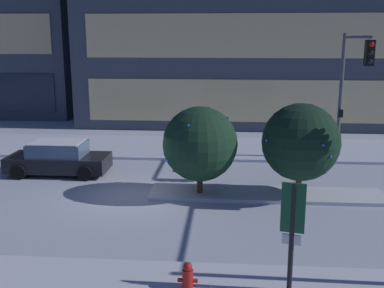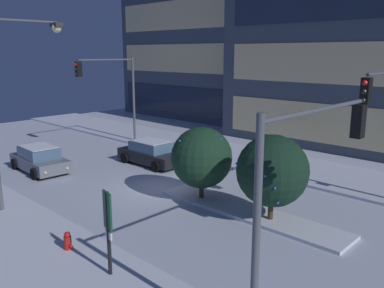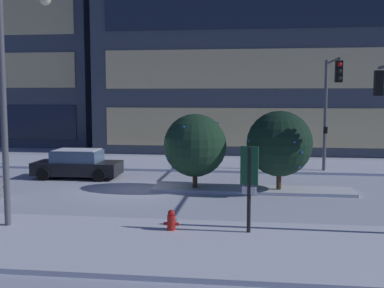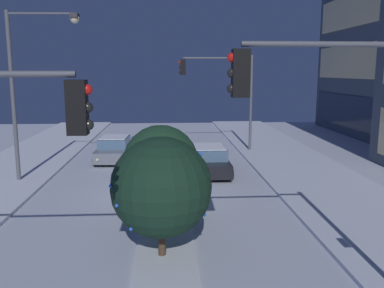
{
  "view_description": "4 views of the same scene",
  "coord_description": "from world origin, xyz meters",
  "views": [
    {
      "loc": [
        3.68,
        -16.67,
        5.96
      ],
      "look_at": [
        2.37,
        0.17,
        2.09
      ],
      "focal_mm": 43.26,
      "sensor_mm": 36.0,
      "label": 1
    },
    {
      "loc": [
        14.79,
        -13.05,
        6.78
      ],
      "look_at": [
        1.98,
        0.37,
        2.59
      ],
      "focal_mm": 37.85,
      "sensor_mm": 36.0,
      "label": 2
    },
    {
      "loc": [
        5.4,
        -21.44,
        4.38
      ],
      "look_at": [
        2.26,
        2.38,
        1.91
      ],
      "focal_mm": 45.81,
      "sensor_mm": 36.0,
      "label": 3
    },
    {
      "loc": [
        17.8,
        0.56,
        5.45
      ],
      "look_at": [
        2.32,
        1.49,
        2.71
      ],
      "focal_mm": 38.54,
      "sensor_mm": 36.0,
      "label": 4
    }
  ],
  "objects": [
    {
      "name": "decorated_tree_median",
      "position": [
        2.67,
        0.3,
        2.07
      ],
      "size": [
        2.84,
        2.85,
        3.49
      ],
      "color": "#473323",
      "rests_on": "ground"
    },
    {
      "name": "traffic_light_corner_far_right",
      "position": [
        9.15,
        4.52,
        4.26
      ],
      "size": [
        0.32,
        4.49,
        6.21
      ],
      "rotation": [
        0.0,
        0.0,
        -1.57
      ],
      "color": "#565960",
      "rests_on": "ground"
    },
    {
      "name": "decorated_tree_left_of_median",
      "position": [
        6.42,
        0.37,
        2.19
      ],
      "size": [
        2.91,
        2.91,
        3.64
      ],
      "color": "#473323",
      "rests_on": "ground"
    },
    {
      "name": "car_far",
      "position": [
        -3.82,
        2.8,
        0.71
      ],
      "size": [
        4.55,
        2.13,
        1.49
      ],
      "rotation": [
        0.0,
        0.0,
        3.15
      ],
      "color": "black",
      "rests_on": "ground"
    },
    {
      "name": "curb_strip_far",
      "position": [
        0.0,
        8.01,
        0.07
      ],
      "size": [
        52.0,
        5.2,
        0.14
      ],
      "primitive_type": "cube",
      "color": "silver",
      "rests_on": "ground"
    },
    {
      "name": "parking_info_sign",
      "position": [
        5.2,
        -6.64,
        1.77
      ],
      "size": [
        0.55,
        0.18,
        2.8
      ],
      "rotation": [
        0.0,
        0.0,
        1.35
      ],
      "color": "black",
      "rests_on": "ground"
    },
    {
      "name": "ground",
      "position": [
        0.0,
        0.0,
        0.0
      ],
      "size": [
        52.0,
        52.0,
        0.0
      ],
      "primitive_type": "plane",
      "color": "silver"
    },
    {
      "name": "median_strip",
      "position": [
        5.23,
        0.47,
        0.07
      ],
      "size": [
        9.0,
        1.8,
        0.14
      ],
      "primitive_type": "cube",
      "color": "silver",
      "rests_on": "ground"
    },
    {
      "name": "fire_hydrant",
      "position": [
        2.81,
        -6.71,
        0.38
      ],
      "size": [
        0.48,
        0.26,
        0.79
      ],
      "color": "red",
      "rests_on": "ground"
    }
  ]
}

